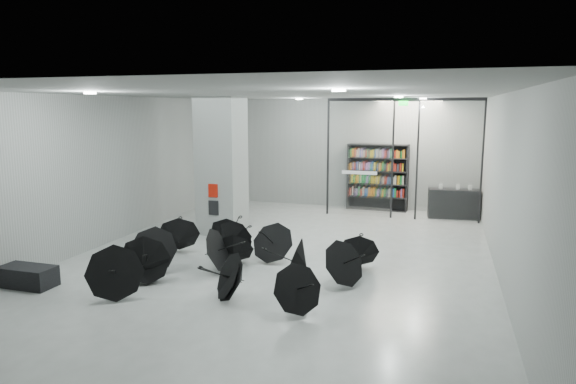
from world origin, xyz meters
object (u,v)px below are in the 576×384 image
(column, at_px, (222,166))
(shop_counter, at_px, (454,203))
(umbrella_cluster, at_px, (226,262))
(bench, at_px, (24,276))
(bookshelf, at_px, (377,177))

(column, xyz_separation_m, shop_counter, (6.61, 4.11, -1.50))
(column, distance_m, umbrella_cluster, 4.44)
(bench, height_order, shop_counter, shop_counter)
(bookshelf, height_order, umbrella_cluster, bookshelf)
(bookshelf, xyz_separation_m, shop_counter, (2.65, -0.64, -0.70))
(bench, xyz_separation_m, umbrella_cluster, (3.77, 1.82, 0.10))
(column, relative_size, bench, 3.01)
(bookshelf, distance_m, umbrella_cluster, 8.78)
(bench, bearing_deg, shop_counter, 48.02)
(bench, bearing_deg, umbrella_cluster, 25.65)
(column, relative_size, shop_counter, 2.42)
(column, xyz_separation_m, bookshelf, (3.96, 4.75, -0.80))
(column, distance_m, bookshelf, 6.24)
(column, xyz_separation_m, bench, (-2.00, -5.53, -1.79))
(bench, xyz_separation_m, bookshelf, (5.96, 10.28, 0.98))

